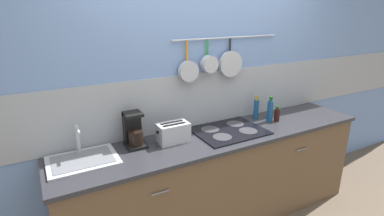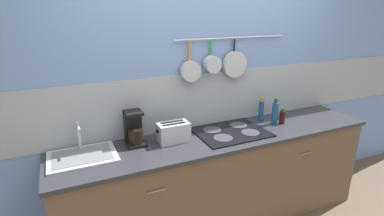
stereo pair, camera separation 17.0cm
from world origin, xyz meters
TOP-DOWN VIEW (x-y plane):
  - wall_back at (0.00, 0.33)m, footprint 7.20×0.16m
  - cabinet_base at (0.00, -0.00)m, footprint 2.89×0.57m
  - countertop at (0.00, 0.00)m, footprint 2.93×0.59m
  - sink_basin at (-1.17, 0.10)m, footprint 0.50×0.37m
  - coffee_maker at (-0.75, 0.17)m, footprint 0.16×0.19m
  - toaster at (-0.44, 0.07)m, footprint 0.28×0.15m
  - cooktop at (0.10, 0.03)m, footprint 0.63×0.49m
  - bottle_dish_soap at (0.54, 0.18)m, footprint 0.05×0.05m
  - bottle_vinegar at (0.61, 0.05)m, footprint 0.06×0.06m
  - bottle_cooking_wine at (0.67, 0.02)m, footprint 0.05×0.05m

SIDE VIEW (x-z plane):
  - cabinet_base at x=0.00m, z-range 0.00..0.89m
  - countertop at x=0.00m, z-range 0.89..0.92m
  - cooktop at x=0.10m, z-range 0.92..0.94m
  - sink_basin at x=-1.17m, z-range 0.83..1.06m
  - bottle_cooking_wine at x=0.67m, z-range 0.92..1.07m
  - toaster at x=-0.44m, z-range 0.92..1.09m
  - bottle_dish_soap at x=0.54m, z-range 0.91..1.15m
  - bottle_vinegar at x=0.61m, z-range 0.91..1.17m
  - coffee_maker at x=-0.75m, z-range 0.90..1.18m
  - wall_back at x=0.00m, z-range -0.02..2.58m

